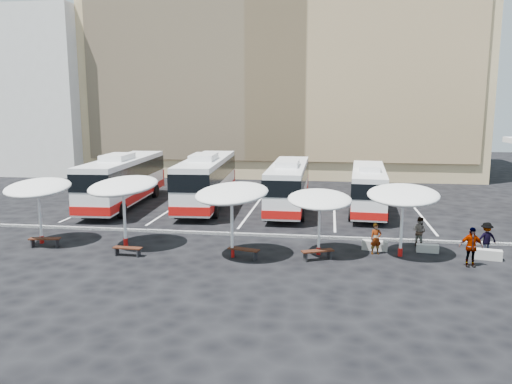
# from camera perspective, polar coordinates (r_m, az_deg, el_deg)

# --- Properties ---
(ground) EXTENTS (120.00, 120.00, 0.00)m
(ground) POSITION_cam_1_polar(r_m,az_deg,el_deg) (29.32, -2.80, -5.18)
(ground) COLOR black
(ground) RESTS_ON ground
(sandstone_building) EXTENTS (42.00, 18.25, 29.60)m
(sandstone_building) POSITION_cam_1_polar(r_m,az_deg,el_deg) (60.11, 3.19, 14.62)
(sandstone_building) COLOR tan
(sandstone_building) RESTS_ON ground
(apartment_block) EXTENTS (14.00, 14.00, 18.00)m
(apartment_block) POSITION_cam_1_polar(r_m,az_deg,el_deg) (65.10, -23.00, 10.31)
(apartment_block) COLOR silver
(apartment_block) RESTS_ON ground
(curb_divider) EXTENTS (34.00, 0.25, 0.15)m
(curb_divider) POSITION_cam_1_polar(r_m,az_deg,el_deg) (29.78, -2.62, -4.80)
(curb_divider) COLOR black
(curb_divider) RESTS_ON ground
(bay_lines) EXTENTS (24.15, 12.00, 0.01)m
(bay_lines) POSITION_cam_1_polar(r_m,az_deg,el_deg) (36.99, -0.40, -2.00)
(bay_lines) COLOR white
(bay_lines) RESTS_ON ground
(bus_0) EXTENTS (3.54, 13.00, 4.08)m
(bus_0) POSITION_cam_1_polar(r_m,az_deg,el_deg) (39.36, -14.89, 1.46)
(bus_0) COLOR white
(bus_0) RESTS_ON ground
(bus_1) EXTENTS (3.60, 13.04, 4.09)m
(bus_1) POSITION_cam_1_polar(r_m,az_deg,el_deg) (38.20, -5.65, 1.51)
(bus_1) COLOR white
(bus_1) RESTS_ON ground
(bus_2) EXTENTS (2.82, 11.81, 3.74)m
(bus_2) POSITION_cam_1_polar(r_m,az_deg,el_deg) (36.83, 3.72, 0.94)
(bus_2) COLOR white
(bus_2) RESTS_ON ground
(bus_3) EXTENTS (3.00, 11.05, 3.47)m
(bus_3) POSITION_cam_1_polar(r_m,az_deg,el_deg) (37.12, 12.71, 0.57)
(bus_3) COLOR white
(bus_3) RESTS_ON ground
(sunshade_0) EXTENTS (3.70, 3.74, 3.70)m
(sunshade_0) POSITION_cam_1_polar(r_m,az_deg,el_deg) (29.89, -23.66, 0.43)
(sunshade_0) COLOR white
(sunshade_0) RESTS_ON ground
(sunshade_1) EXTENTS (4.93, 4.96, 3.92)m
(sunshade_1) POSITION_cam_1_polar(r_m,az_deg,el_deg) (27.68, -14.95, 0.64)
(sunshade_1) COLOR white
(sunshade_1) RESTS_ON ground
(sunshade_2) EXTENTS (4.89, 4.91, 3.85)m
(sunshade_2) POSITION_cam_1_polar(r_m,az_deg,el_deg) (24.82, -2.80, -0.19)
(sunshade_2) COLOR white
(sunshade_2) RESTS_ON ground
(sunshade_3) EXTENTS (3.69, 3.72, 3.41)m
(sunshade_3) POSITION_cam_1_polar(r_m,az_deg,el_deg) (25.47, 7.28, -0.87)
(sunshade_3) COLOR white
(sunshade_3) RESTS_ON ground
(sunshade_4) EXTENTS (4.03, 4.07, 3.73)m
(sunshade_4) POSITION_cam_1_polar(r_m,az_deg,el_deg) (26.04, 16.46, -0.35)
(sunshade_4) COLOR white
(sunshade_4) RESTS_ON ground
(wood_bench_0) EXTENTS (1.70, 0.71, 0.51)m
(wood_bench_0) POSITION_cam_1_polar(r_m,az_deg,el_deg) (29.53, -22.99, -5.09)
(wood_bench_0) COLOR black
(wood_bench_0) RESTS_ON ground
(wood_bench_1) EXTENTS (1.52, 0.49, 0.46)m
(wood_bench_1) POSITION_cam_1_polar(r_m,az_deg,el_deg) (26.48, -14.47, -6.35)
(wood_bench_1) COLOR black
(wood_bench_1) RESTS_ON ground
(wood_bench_2) EXTENTS (1.68, 0.84, 0.50)m
(wood_bench_2) POSITION_cam_1_polar(r_m,az_deg,el_deg) (25.28, -1.42, -6.74)
(wood_bench_2) COLOR black
(wood_bench_2) RESTS_ON ground
(wood_bench_3) EXTENTS (1.66, 1.08, 0.50)m
(wood_bench_3) POSITION_cam_1_polar(r_m,az_deg,el_deg) (25.17, 7.05, -6.88)
(wood_bench_3) COLOR black
(wood_bench_3) RESTS_ON ground
(conc_bench_0) EXTENTS (1.38, 0.62, 0.50)m
(conc_bench_0) POSITION_cam_1_polar(r_m,az_deg,el_deg) (27.46, 13.41, -5.95)
(conc_bench_0) COLOR #979791
(conc_bench_0) RESTS_ON ground
(conc_bench_1) EXTENTS (1.15, 0.47, 0.42)m
(conc_bench_1) POSITION_cam_1_polar(r_m,az_deg,el_deg) (27.79, 19.01, -6.12)
(conc_bench_1) COLOR #979791
(conc_bench_1) RESTS_ON ground
(conc_bench_2) EXTENTS (1.40, 0.70, 0.50)m
(conc_bench_2) POSITION_cam_1_polar(r_m,az_deg,el_deg) (27.66, 24.93, -6.49)
(conc_bench_2) COLOR #979791
(conc_bench_2) RESTS_ON ground
(passenger_0) EXTENTS (0.68, 0.55, 1.62)m
(passenger_0) POSITION_cam_1_polar(r_m,az_deg,el_deg) (26.60, 13.54, -5.22)
(passenger_0) COLOR black
(passenger_0) RESTS_ON ground
(passenger_1) EXTENTS (1.00, 0.97, 1.62)m
(passenger_1) POSITION_cam_1_polar(r_m,az_deg,el_deg) (28.76, 18.21, -4.31)
(passenger_1) COLOR black
(passenger_1) RESTS_ON ground
(passenger_2) EXTENTS (1.16, 0.55, 1.92)m
(passenger_2) POSITION_cam_1_polar(r_m,az_deg,el_deg) (25.98, 23.36, -5.78)
(passenger_2) COLOR black
(passenger_2) RESTS_ON ground
(passenger_3) EXTENTS (1.19, 0.83, 1.68)m
(passenger_3) POSITION_cam_1_polar(r_m,az_deg,el_deg) (28.41, 24.81, -4.84)
(passenger_3) COLOR black
(passenger_3) RESTS_ON ground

